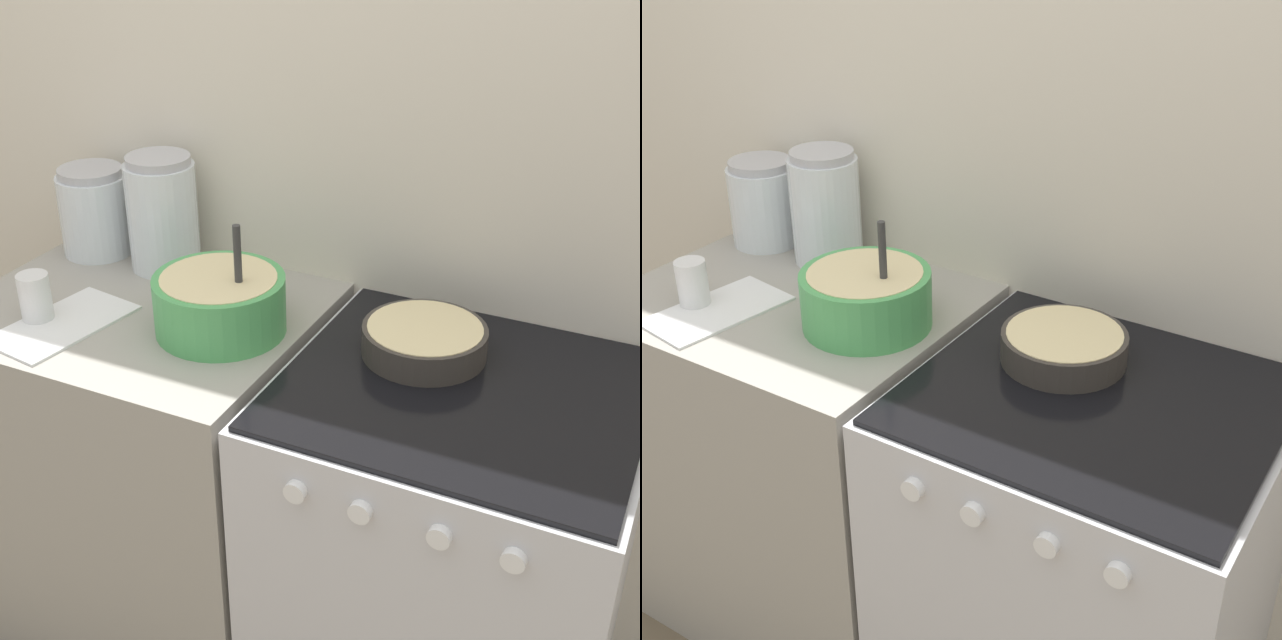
% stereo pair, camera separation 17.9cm
% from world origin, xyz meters
% --- Properties ---
extents(wall_back, '(4.52, 0.05, 2.40)m').
position_xyz_m(wall_back, '(0.00, 0.65, 1.20)').
color(wall_back, beige).
rests_on(wall_back, ground_plane).
extents(countertop_cabinet, '(0.76, 0.63, 0.89)m').
position_xyz_m(countertop_cabinet, '(-0.38, 0.31, 0.44)').
color(countertop_cabinet, '#9E998E').
rests_on(countertop_cabinet, ground_plane).
extents(stove, '(0.69, 0.64, 0.89)m').
position_xyz_m(stove, '(0.36, 0.31, 0.44)').
color(stove, silver).
rests_on(stove, ground_plane).
extents(mixing_bowl, '(0.27, 0.27, 0.24)m').
position_xyz_m(mixing_bowl, '(-0.16, 0.31, 0.96)').
color(mixing_bowl, '#4CA559').
rests_on(mixing_bowl, countertop_cabinet).
extents(baking_pan, '(0.25, 0.25, 0.06)m').
position_xyz_m(baking_pan, '(0.25, 0.39, 0.92)').
color(baking_pan, '#38332D').
rests_on(baking_pan, stove).
extents(storage_jar_left, '(0.17, 0.17, 0.22)m').
position_xyz_m(storage_jar_left, '(-0.64, 0.52, 0.98)').
color(storage_jar_left, silver).
rests_on(storage_jar_left, countertop_cabinet).
extents(storage_jar_middle, '(0.17, 0.17, 0.27)m').
position_xyz_m(storage_jar_middle, '(-0.44, 0.52, 1.01)').
color(storage_jar_middle, silver).
rests_on(storage_jar_middle, countertop_cabinet).
extents(tin_can, '(0.07, 0.07, 0.11)m').
position_xyz_m(tin_can, '(-0.54, 0.17, 0.94)').
color(tin_can, silver).
rests_on(tin_can, countertop_cabinet).
extents(recipe_page, '(0.21, 0.32, 0.01)m').
position_xyz_m(recipe_page, '(-0.47, 0.18, 0.89)').
color(recipe_page, white).
rests_on(recipe_page, countertop_cabinet).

